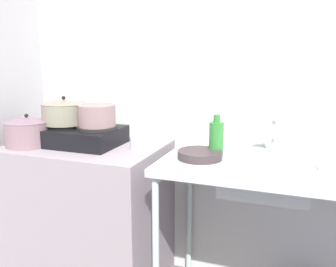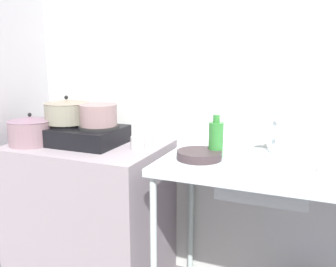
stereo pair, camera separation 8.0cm
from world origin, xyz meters
name	(u,v)px [view 1 (the left image)]	position (x,y,z in m)	size (l,w,h in m)	color
counter_concrete	(89,214)	(-1.68, 1.16, 0.46)	(0.94, 0.67, 0.91)	gray
counter_sink	(312,179)	(-0.36, 1.16, 0.85)	(1.55, 0.67, 0.91)	#B2C0C5
stove	(81,135)	(-1.71, 1.16, 0.97)	(0.48, 0.37, 0.13)	black
pot_on_left_burner	(64,112)	(-1.82, 1.16, 1.12)	(0.28, 0.28, 0.17)	gray
pot_on_right_burner	(97,115)	(-1.59, 1.16, 1.10)	(0.22, 0.22, 0.13)	gray
pot_beside_stove	(28,132)	(-2.00, 1.02, 1.00)	(0.27, 0.27, 0.20)	gray
percolator	(137,138)	(-1.34, 1.18, 0.98)	(0.08, 0.08, 0.14)	silver
sink_basin	(266,178)	(-0.59, 1.15, 0.83)	(0.45, 0.34, 0.16)	#B2C0C5
faucet	(273,125)	(-0.58, 1.30, 1.09)	(0.13, 0.08, 0.26)	#B2C0C5
frying_pan	(200,155)	(-0.93, 1.11, 0.94)	(0.24, 0.24, 0.04)	#382C2F
small_bowl_on_drainboard	(335,167)	(-0.26, 1.13, 0.93)	(0.15, 0.15, 0.04)	white
bottle_by_sink	(216,139)	(-0.86, 1.18, 1.02)	(0.08, 0.08, 0.23)	#2D762F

